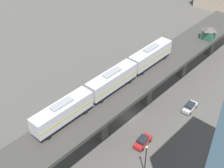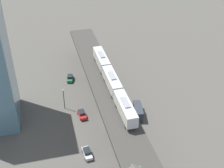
{
  "view_description": "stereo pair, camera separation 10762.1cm",
  "coord_description": "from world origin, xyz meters",
  "px_view_note": "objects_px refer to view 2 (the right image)",
  "views": [
    {
      "loc": [
        32.14,
        -39.84,
        47.03
      ],
      "look_at": [
        -1.35,
        -3.88,
        10.33
      ],
      "focal_mm": 50.0,
      "sensor_mm": 36.0,
      "label": 1
    },
    {
      "loc": [
        16.23,
        66.0,
        58.26
      ],
      "look_at": [
        -1.35,
        -3.88,
        10.33
      ],
      "focal_mm": 50.0,
      "sensor_mm": 36.0,
      "label": 2
    }
  ],
  "objects_px": {
    "street_car_red": "(82,114)",
    "street_car_green": "(70,78)",
    "street_car_silver": "(87,153)",
    "delivery_truck": "(138,111)",
    "subway_train": "(112,81)",
    "street_lamp": "(64,97)"
  },
  "relations": [
    {
      "from": "street_car_red",
      "to": "street_car_green",
      "type": "relative_size",
      "value": 0.98
    },
    {
      "from": "street_car_silver",
      "to": "delivery_truck",
      "type": "height_order",
      "value": "delivery_truck"
    },
    {
      "from": "subway_train",
      "to": "street_car_red",
      "type": "distance_m",
      "value": 13.71
    },
    {
      "from": "street_car_red",
      "to": "street_lamp",
      "type": "xyz_separation_m",
      "value": [
        4.39,
        -5.02,
        3.17
      ]
    },
    {
      "from": "street_car_red",
      "to": "street_lamp",
      "type": "bearing_deg",
      "value": -48.82
    },
    {
      "from": "street_car_red",
      "to": "street_car_silver",
      "type": "relative_size",
      "value": 1.0
    },
    {
      "from": "subway_train",
      "to": "street_lamp",
      "type": "xyz_separation_m",
      "value": [
        13.27,
        -5.57,
        -7.26
      ]
    },
    {
      "from": "street_car_green",
      "to": "subway_train",
      "type": "bearing_deg",
      "value": 114.7
    },
    {
      "from": "street_lamp",
      "to": "street_car_silver",
      "type": "bearing_deg",
      "value": 98.68
    },
    {
      "from": "street_car_green",
      "to": "street_car_red",
      "type": "bearing_deg",
      "value": 92.0
    },
    {
      "from": "subway_train",
      "to": "street_car_silver",
      "type": "distance_m",
      "value": 20.8
    },
    {
      "from": "subway_train",
      "to": "street_car_silver",
      "type": "relative_size",
      "value": 8.19
    },
    {
      "from": "street_car_green",
      "to": "delivery_truck",
      "type": "bearing_deg",
      "value": 125.08
    },
    {
      "from": "street_car_red",
      "to": "street_car_green",
      "type": "height_order",
      "value": "same"
    },
    {
      "from": "street_car_red",
      "to": "delivery_truck",
      "type": "bearing_deg",
      "value": 167.83
    },
    {
      "from": "street_car_red",
      "to": "street_car_silver",
      "type": "bearing_deg",
      "value": 85.29
    },
    {
      "from": "subway_train",
      "to": "street_lamp",
      "type": "bearing_deg",
      "value": -22.78
    },
    {
      "from": "street_car_green",
      "to": "delivery_truck",
      "type": "relative_size",
      "value": 0.62
    },
    {
      "from": "street_car_green",
      "to": "delivery_truck",
      "type": "xyz_separation_m",
      "value": [
        -16.66,
        23.73,
        0.82
      ]
    },
    {
      "from": "street_car_red",
      "to": "street_car_green",
      "type": "xyz_separation_m",
      "value": [
        0.71,
        -20.29,
        0.0
      ]
    },
    {
      "from": "delivery_truck",
      "to": "subway_train",
      "type": "bearing_deg",
      "value": -22.19
    },
    {
      "from": "subway_train",
      "to": "delivery_truck",
      "type": "distance_m",
      "value": 12.27
    }
  ]
}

